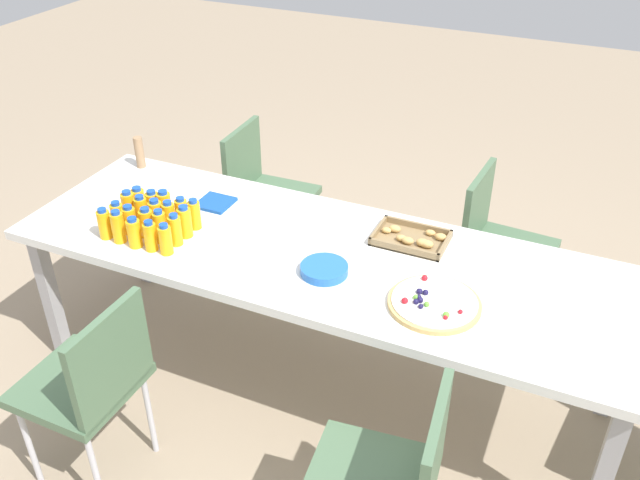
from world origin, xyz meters
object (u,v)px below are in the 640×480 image
Objects in this scene: juice_bottle_3 at (150,236)px; party_table at (320,262)px; juice_bottle_2 at (134,233)px; juice_bottle_8 at (160,227)px; juice_bottle_5 at (118,216)px; juice_bottle_13 at (169,218)px; juice_bottle_15 at (139,201)px; juice_bottle_18 at (182,212)px; juice_bottle_16 at (153,205)px; juice_bottle_9 at (175,230)px; chair_far_right at (497,240)px; juice_bottle_4 at (165,240)px; juice_bottle_6 at (130,220)px; fruit_pizza at (434,303)px; juice_bottle_14 at (185,222)px; chair_far_left at (263,188)px; juice_bottle_1 at (118,227)px; cardboard_tube at (139,152)px; juice_bottle_0 at (105,224)px; juice_bottle_7 at (147,223)px; napkin_stack at (215,203)px; juice_bottle_12 at (156,215)px; chair_near_right at (392,479)px; chair_near_left at (92,380)px; juice_bottle_11 at (141,211)px; juice_bottle_19 at (194,215)px; juice_bottle_10 at (129,207)px; plate_stack at (324,269)px; snack_tray at (412,239)px; juice_bottle_17 at (165,207)px.

party_table is at bearing 23.71° from juice_bottle_3.
juice_bottle_8 is at bearing 45.39° from juice_bottle_2.
juice_bottle_13 reaches higher than juice_bottle_5.
juice_bottle_15 is 1.00× the size of juice_bottle_18.
juice_bottle_15 is 0.08m from juice_bottle_16.
juice_bottle_9 is (0.14, 0.08, 0.00)m from juice_bottle_2.
juice_bottle_8 is 0.27m from juice_bottle_15.
juice_bottle_4 is (-1.16, -1.02, 0.29)m from chair_far_right.
juice_bottle_15 is (-0.22, 0.15, -0.01)m from juice_bottle_8.
juice_bottle_9 is (0.23, 0.00, 0.01)m from juice_bottle_6.
juice_bottle_5 is 0.23m from juice_bottle_13.
juice_bottle_2 is 0.08m from juice_bottle_3.
juice_bottle_8 is at bearing 137.47° from juice_bottle_4.
juice_bottle_14 is at bearing 178.18° from fruit_pizza.
juice_bottle_8 is at bearing -132.32° from juice_bottle_14.
juice_bottle_1 is (-0.11, -1.03, 0.30)m from chair_far_left.
juice_bottle_14 is 0.73m from cardboard_tube.
juice_bottle_0 is 0.15m from juice_bottle_2.
juice_bottle_8 is 1.16m from fruit_pizza.
cardboard_tube is (-0.43, 0.52, 0.02)m from juice_bottle_7.
chair_far_left is 6.27× the size of juice_bottle_5.
juice_bottle_3 is (-0.63, -0.28, 0.12)m from party_table.
juice_bottle_3 is 0.40× the size of fruit_pizza.
juice_bottle_3 is 0.91× the size of juice_bottle_8.
juice_bottle_5 is 0.27m from juice_bottle_18.
napkin_stack is at bearing 80.27° from juice_bottle_18.
juice_bottle_12 is 1.08× the size of juice_bottle_18.
juice_bottle_2 is at bearing -54.96° from cardboard_tube.
juice_bottle_2 is (-0.70, -0.28, 0.12)m from party_table.
juice_bottle_18 is at bearing -52.98° from chair_far_right.
juice_bottle_4 is 0.31m from juice_bottle_5.
juice_bottle_15 is at bearing 57.49° from chair_near_right.
chair_near_left is 0.78m from juice_bottle_11.
juice_bottle_14 reaches higher than juice_bottle_12.
juice_bottle_18 is at bearing 178.50° from juice_bottle_19.
juice_bottle_2 is at bearing -90.03° from juice_bottle_7.
juice_bottle_15 and juice_bottle_16 have the same top height.
chair_near_right is 5.76× the size of juice_bottle_14.
juice_bottle_13 is at bearing -98.93° from napkin_stack.
juice_bottle_8 reaches higher than juice_bottle_19.
juice_bottle_11 is (0.07, -0.00, -0.00)m from juice_bottle_10.
juice_bottle_9 is at bearing 5.46° from chair_far_left.
plate_stack is (0.93, -0.08, -0.04)m from juice_bottle_15.
party_table is 8.54× the size of snack_tray.
fruit_pizza is at bearing -15.75° from napkin_stack.
chair_near_right is 0.85m from plate_stack.
juice_bottle_8 is at bearing -96.16° from napkin_stack.
juice_bottle_17 is at bearing 93.17° from juice_bottle_7.
chair_near_left is at bearing -63.24° from juice_bottle_5.
chair_near_right is at bearing -18.82° from juice_bottle_0.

